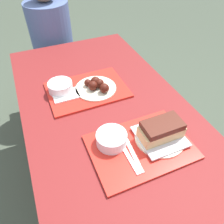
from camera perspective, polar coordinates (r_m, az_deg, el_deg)
name	(u,v)px	position (r m, az deg, el deg)	size (l,w,h in m)	color
ground_plane	(114,196)	(1.63, 0.54, -21.03)	(12.00, 12.00, 0.00)	#424C3D
picnic_table	(115,136)	(1.08, 0.76, -6.18)	(0.80, 1.73, 0.74)	maroon
picnic_bench_far	(67,71)	(2.06, -11.65, 10.33)	(0.76, 0.28, 0.44)	maroon
tray_near	(141,147)	(0.92, 7.47, -8.98)	(0.41, 0.29, 0.01)	red
tray_far	(87,90)	(1.19, -6.49, 5.78)	(0.41, 0.29, 0.01)	red
bowl_coleslaw_near	(112,138)	(0.89, -0.12, -6.88)	(0.13, 0.13, 0.05)	silver
brisket_sandwich_plate	(161,132)	(0.93, 12.65, -5.16)	(0.21, 0.21, 0.09)	beige
plastic_fork_near	(129,157)	(0.87, 4.35, -11.54)	(0.02, 0.17, 0.00)	white
plastic_knife_near	(134,155)	(0.88, 5.66, -11.06)	(0.03, 0.17, 0.00)	white
bowl_coleslaw_far	(60,86)	(1.18, -13.35, 6.54)	(0.13, 0.13, 0.05)	silver
wings_plate_far	(97,86)	(1.17, -4.04, 6.82)	(0.22, 0.22, 0.06)	beige
napkin_far	(66,95)	(1.15, -11.98, 4.31)	(0.13, 0.09, 0.01)	white
person_seated_across	(51,33)	(1.88, -15.63, 19.29)	(0.32, 0.32, 0.71)	#4C6093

